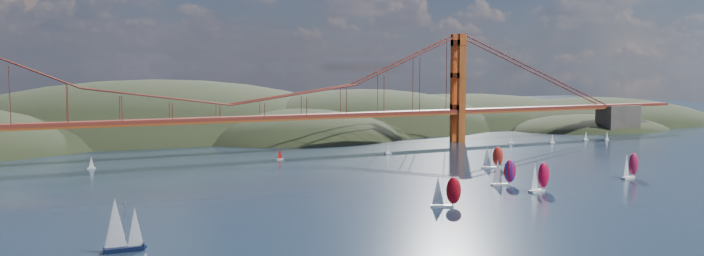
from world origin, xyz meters
name	(u,v)px	position (x,y,z in m)	size (l,w,h in m)	color
headlands	(257,153)	(44.95, 278.29, -12.46)	(725.00, 225.00, 96.00)	black
bridge	(225,81)	(-1.75, 180.00, 32.23)	(552.00, 12.00, 55.00)	maroon
sloop_navy	(121,225)	(-65.19, 36.82, 5.57)	(8.18, 4.73, 12.61)	black
racer_0	(445,191)	(20.51, 44.52, 4.49)	(8.47, 6.10, 9.51)	white
racer_1	(539,176)	(59.67, 51.42, 4.82)	(9.09, 5.06, 10.19)	white
racer_2	(630,165)	(105.13, 57.10, 4.72)	(8.90, 4.72, 9.98)	white
racer_3	(492,157)	(77.28, 96.84, 4.45)	(8.42, 5.39, 9.41)	white
racer_rwb	(503,172)	(57.08, 65.17, 4.51)	(8.51, 4.80, 9.54)	silver
distant_boat_3	(91,163)	(-58.48, 163.41, 2.41)	(3.00, 2.00, 4.70)	silver
distant_boat_4	(511,139)	(139.49, 161.33, 2.41)	(3.00, 2.00, 4.70)	silver
distant_boat_5	(552,139)	(158.65, 152.74, 2.41)	(3.00, 2.00, 4.70)	silver
distant_boat_6	(586,136)	(184.93, 156.23, 2.41)	(3.00, 2.00, 4.70)	silver
distant_boat_7	(607,136)	(193.80, 150.28, 2.41)	(3.00, 2.00, 4.70)	silver
distant_boat_8	(388,149)	(63.77, 152.71, 2.41)	(3.00, 2.00, 4.70)	silver
distant_boat_9	(280,154)	(14.10, 155.84, 2.41)	(3.00, 2.00, 4.70)	silver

